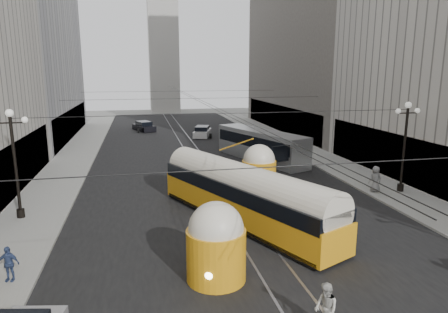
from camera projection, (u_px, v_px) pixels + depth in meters
name	position (u px, v px, depth m)	size (l,w,h in m)	color
road	(197.00, 158.00, 39.98)	(20.00, 85.00, 0.02)	black
sidewalk_left	(76.00, 156.00, 40.87)	(4.00, 72.00, 0.15)	gray
sidewalk_right	(296.00, 147.00, 45.76)	(4.00, 72.00, 0.15)	gray
rail_left	(190.00, 159.00, 39.83)	(0.12, 85.00, 0.04)	gray
rail_right	(205.00, 158.00, 40.14)	(0.12, 85.00, 0.04)	gray
building_left_far	(11.00, 22.00, 47.70)	(12.60, 28.60, 28.60)	#999999
building_right_far	(322.00, 14.00, 55.43)	(12.60, 32.60, 32.60)	#514C47
distant_tower	(163.00, 39.00, 82.23)	(6.00, 6.00, 31.36)	#B2AFA8
lamppost_left_mid	(14.00, 158.00, 22.76)	(1.86, 0.44, 6.37)	black
lamppost_right_mid	(405.00, 142.00, 27.90)	(1.86, 0.44, 6.37)	black
catenary	(199.00, 100.00, 37.80)	(25.00, 72.00, 0.23)	black
streetcar	(243.00, 194.00, 22.79)	(8.00, 14.51, 3.45)	orange
city_bus	(261.00, 144.00, 38.76)	(6.27, 12.03, 2.94)	#A7AAAC
sedan_white_far	(202.00, 132.00, 52.85)	(3.10, 4.85, 1.42)	white
sedan_dark_far	(144.00, 127.00, 57.86)	(3.40, 4.87, 1.42)	black
pedestrian_crossing_b	(326.00, 309.00, 13.24)	(0.86, 0.67, 1.77)	#B9B7AC
pedestrian_sidewalk_right	(375.00, 179.00, 28.29)	(0.91, 0.56, 1.87)	slate
pedestrian_sidewalk_left	(8.00, 264.00, 16.29)	(0.88, 0.50, 1.50)	navy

